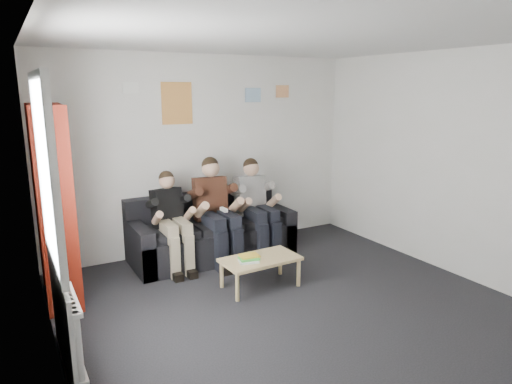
% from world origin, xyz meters
% --- Properties ---
extents(room_shell, '(5.00, 5.00, 5.00)m').
position_xyz_m(room_shell, '(0.00, 0.00, 1.35)').
color(room_shell, black).
rests_on(room_shell, ground).
extents(sofa, '(2.17, 0.89, 0.84)m').
position_xyz_m(sofa, '(-0.12, 2.09, 0.30)').
color(sofa, black).
rests_on(sofa, ground).
extents(bookshelf, '(0.31, 0.94, 2.09)m').
position_xyz_m(bookshelf, '(-2.07, 1.70, 1.05)').
color(bookshelf, maroon).
rests_on(bookshelf, ground).
extents(coffee_table, '(0.88, 0.48, 0.35)m').
position_xyz_m(coffee_table, '(-0.04, 0.88, 0.31)').
color(coffee_table, tan).
rests_on(coffee_table, ground).
extents(game_cases, '(0.26, 0.23, 0.05)m').
position_xyz_m(game_cases, '(-0.20, 0.87, 0.38)').
color(game_cases, silver).
rests_on(game_cases, coffee_table).
extents(person_left, '(0.36, 0.78, 1.24)m').
position_xyz_m(person_left, '(-0.73, 1.89, 0.63)').
color(person_left, black).
rests_on(person_left, sofa).
extents(person_middle, '(0.43, 0.92, 1.37)m').
position_xyz_m(person_middle, '(-0.12, 1.89, 0.67)').
color(person_middle, '#4B2619').
rests_on(person_middle, sofa).
extents(person_right, '(0.40, 0.85, 1.31)m').
position_xyz_m(person_right, '(0.48, 1.89, 0.65)').
color(person_right, white).
rests_on(person_right, sofa).
extents(radiator, '(0.10, 0.64, 0.60)m').
position_xyz_m(radiator, '(-2.15, 0.20, 0.35)').
color(radiator, silver).
rests_on(radiator, ground).
extents(window, '(0.05, 1.30, 2.36)m').
position_xyz_m(window, '(-2.22, 0.20, 1.03)').
color(window, white).
rests_on(window, room_shell).
extents(poster_large, '(0.42, 0.01, 0.55)m').
position_xyz_m(poster_large, '(-0.40, 2.49, 2.05)').
color(poster_large, gold).
rests_on(poster_large, room_shell).
extents(poster_blue, '(0.25, 0.01, 0.20)m').
position_xyz_m(poster_blue, '(0.75, 2.49, 2.15)').
color(poster_blue, '#3986C3').
rests_on(poster_blue, room_shell).
extents(poster_pink, '(0.22, 0.01, 0.18)m').
position_xyz_m(poster_pink, '(1.25, 2.49, 2.20)').
color(poster_pink, '#C03C6D').
rests_on(poster_pink, room_shell).
extents(poster_sign, '(0.20, 0.01, 0.14)m').
position_xyz_m(poster_sign, '(-1.00, 2.49, 2.25)').
color(poster_sign, white).
rests_on(poster_sign, room_shell).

